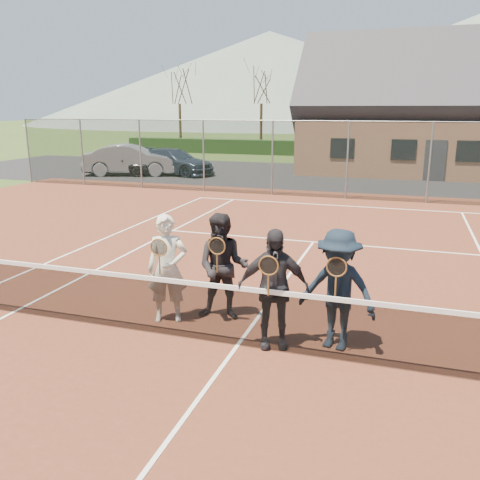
{
  "coord_description": "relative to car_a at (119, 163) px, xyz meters",
  "views": [
    {
      "loc": [
        2.2,
        -6.61,
        3.46
      ],
      "look_at": [
        -0.45,
        1.5,
        1.25
      ],
      "focal_mm": 38.0,
      "sensor_mm": 36.0,
      "label": 1
    }
  ],
  "objects": [
    {
      "name": "court_surface",
      "position": [
        12.39,
        -17.22,
        -0.64
      ],
      "size": [
        30.0,
        30.0,
        0.02
      ],
      "primitive_type": "cube",
      "color": "#562819",
      "rests_on": "ground"
    },
    {
      "name": "hedge_row",
      "position": [
        12.39,
        14.78,
        -0.1
      ],
      "size": [
        40.0,
        1.2,
        1.1
      ],
      "primitive_type": "cube",
      "color": "black",
      "rests_on": "ground"
    },
    {
      "name": "player_c",
      "position": [
        12.87,
        -17.04,
        0.27
      ],
      "size": [
        1.14,
        0.75,
        1.8
      ],
      "color": "#232227",
      "rests_on": "court_surface"
    },
    {
      "name": "ground",
      "position": [
        12.39,
        2.78,
        -0.65
      ],
      "size": [
        220.0,
        220.0,
        0.0
      ],
      "primitive_type": "plane",
      "color": "#2F4719",
      "rests_on": "ground"
    },
    {
      "name": "tree_b",
      "position": [
        3.39,
        15.78,
        5.15
      ],
      "size": [
        3.2,
        3.2,
        7.77
      ],
      "color": "#352113",
      "rests_on": "ground"
    },
    {
      "name": "player_d",
      "position": [
        13.78,
        -16.81,
        0.27
      ],
      "size": [
        1.28,
        0.91,
        1.8
      ],
      "color": "black",
      "rests_on": "court_surface"
    },
    {
      "name": "court_markings",
      "position": [
        12.39,
        -17.22,
        -0.62
      ],
      "size": [
        11.03,
        23.83,
        0.01
      ],
      "color": "white",
      "rests_on": "court_surface"
    },
    {
      "name": "hill_west",
      "position": [
        -12.61,
        77.78,
        8.35
      ],
      "size": [
        110.0,
        110.0,
        18.0
      ],
      "primitive_type": "cone",
      "color": "#57685D",
      "rests_on": "ground"
    },
    {
      "name": "clubhouse",
      "position": [
        16.39,
        6.78,
        3.34
      ],
      "size": [
        15.6,
        8.2,
        7.7
      ],
      "color": "#9E6B4C",
      "rests_on": "ground"
    },
    {
      "name": "car_c",
      "position": [
        2.6,
        1.22,
        0.04
      ],
      "size": [
        5.07,
        2.96,
        1.38
      ],
      "primitive_type": "imported",
      "rotation": [
        0.0,
        0.0,
        1.34
      ],
      "color": "#1C2738",
      "rests_on": "ground"
    },
    {
      "name": "tennis_net",
      "position": [
        12.39,
        -17.22,
        -0.11
      ],
      "size": [
        11.68,
        0.08,
        1.1
      ],
      "color": "slate",
      "rests_on": "ground"
    },
    {
      "name": "player_b",
      "position": [
        11.83,
        -16.29,
        0.27
      ],
      "size": [
        0.97,
        0.81,
        1.8
      ],
      "color": "black",
      "rests_on": "court_surface"
    },
    {
      "name": "tarmac_carpark",
      "position": [
        8.39,
        2.78,
        -0.64
      ],
      "size": [
        40.0,
        12.0,
        0.01
      ],
      "primitive_type": "cube",
      "color": "black",
      "rests_on": "ground"
    },
    {
      "name": "perimeter_fence",
      "position": [
        12.39,
        -3.72,
        0.88
      ],
      "size": [
        30.07,
        0.07,
        3.02
      ],
      "color": "slate",
      "rests_on": "ground"
    },
    {
      "name": "car_a",
      "position": [
        0.0,
        0.0,
        0.0
      ],
      "size": [
        4.02,
        2.26,
        1.29
      ],
      "primitive_type": "imported",
      "rotation": [
        0.0,
        0.0,
        1.77
      ],
      "color": "black",
      "rests_on": "ground"
    },
    {
      "name": "tree_c",
      "position": [
        14.39,
        15.78,
        5.15
      ],
      "size": [
        3.2,
        3.2,
        7.77
      ],
      "color": "#322012",
      "rests_on": "ground"
    },
    {
      "name": "player_a",
      "position": [
        10.99,
        -16.66,
        0.28
      ],
      "size": [
        0.77,
        0.64,
        1.8
      ],
      "color": "silver",
      "rests_on": "court_surface"
    },
    {
      "name": "tree_a",
      "position": [
        -3.61,
        15.78,
        5.15
      ],
      "size": [
        3.2,
        3.2,
        7.77
      ],
      "color": "#3A2915",
      "rests_on": "ground"
    },
    {
      "name": "car_b",
      "position": [
        0.6,
        0.27,
        0.16
      ],
      "size": [
        5.19,
        3.14,
        1.62
      ],
      "primitive_type": "imported",
      "rotation": [
        0.0,
        0.0,
        1.88
      ],
      "color": "gray",
      "rests_on": "ground"
    }
  ]
}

